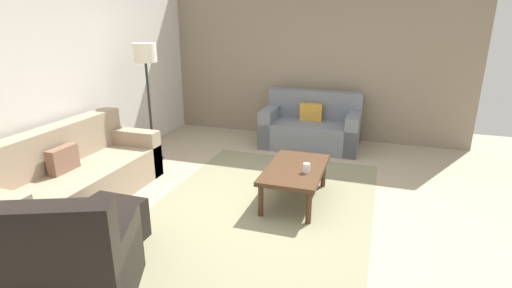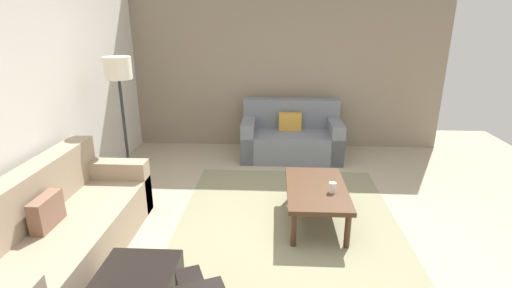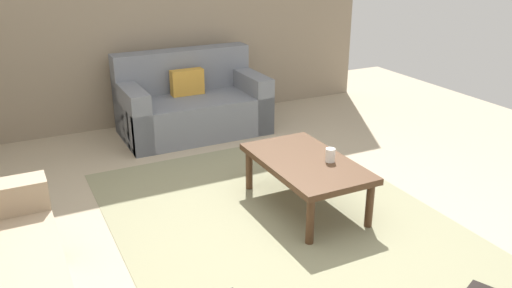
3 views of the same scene
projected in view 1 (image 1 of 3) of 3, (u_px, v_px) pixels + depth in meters
name	position (u px, v px, depth m)	size (l,w,h in m)	color
ground_plane	(262.00, 209.00, 4.36)	(8.00, 8.00, 0.00)	tan
rear_partition	(57.00, 73.00, 4.69)	(6.00, 0.12, 2.80)	silver
stone_feature_panel	(314.00, 57.00, 6.63)	(0.12, 5.20, 2.80)	gray
area_rug	(262.00, 208.00, 4.36)	(3.48, 2.40, 0.01)	gray
couch_main	(68.00, 180.00, 4.39)	(2.24, 0.86, 0.88)	gray
couch_loveseat	(312.00, 128.00, 6.45)	(0.88, 1.55, 0.88)	slate
armchair_leather	(73.00, 272.00, 2.80)	(1.05, 1.05, 0.95)	black
ottoman	(107.00, 226.00, 3.61)	(0.56, 0.56, 0.40)	black
coffee_table	(295.00, 172.00, 4.46)	(1.10, 0.64, 0.41)	#472D1C
cup	(307.00, 168.00, 4.29)	(0.08, 0.08, 0.11)	white
lamp_standing	(146.00, 65.00, 5.42)	(0.32, 0.32, 1.71)	black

